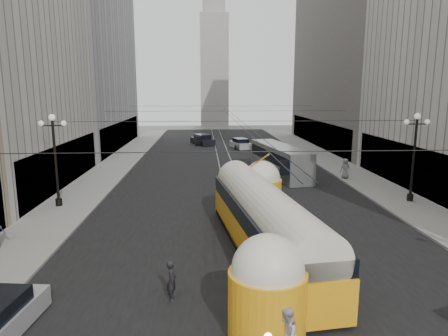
{
  "coord_description": "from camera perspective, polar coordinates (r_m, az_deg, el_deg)",
  "views": [
    {
      "loc": [
        -2.43,
        -9.46,
        8.05
      ],
      "look_at": [
        -1.26,
        13.4,
        3.61
      ],
      "focal_mm": 32.0,
      "sensor_mm": 36.0,
      "label": 1
    }
  ],
  "objects": [
    {
      "name": "pedestrian_crossing_a",
      "position": [
        16.23,
        -7.47,
        -15.63
      ],
      "size": [
        0.41,
        0.61,
        1.63
      ],
      "primitive_type": "imported",
      "rotation": [
        0.0,
        0.0,
        1.61
      ],
      "color": "black",
      "rests_on": "ground"
    },
    {
      "name": "city_bus",
      "position": [
        39.1,
        7.94,
        1.3
      ],
      "size": [
        4.23,
        11.49,
        2.84
      ],
      "color": "#919596",
      "rests_on": "ground"
    },
    {
      "name": "distant_tower",
      "position": [
        89.76,
        -1.41,
        15.39
      ],
      "size": [
        6.0,
        6.0,
        31.36
      ],
      "color": "#B2AFA8",
      "rests_on": "ground"
    },
    {
      "name": "streetcar",
      "position": [
        20.01,
        5.7,
        -7.44
      ],
      "size": [
        4.4,
        16.25,
        3.59
      ],
      "color": "#F6A515",
      "rests_on": "ground"
    },
    {
      "name": "lamppost_right_mid",
      "position": [
        31.6,
        25.53,
        2.06
      ],
      "size": [
        1.86,
        0.44,
        6.37
      ],
      "color": "black",
      "rests_on": "sidewalk_right"
    },
    {
      "name": "catenary",
      "position": [
        41.09,
        0.64,
        7.94
      ],
      "size": [
        25.0,
        72.0,
        0.23
      ],
      "color": "black",
      "rests_on": "ground"
    },
    {
      "name": "building_right_far",
      "position": [
        62.24,
        19.2,
        18.01
      ],
      "size": [
        12.6,
        32.6,
        32.6
      ],
      "color": "#514C47",
      "rests_on": "ground"
    },
    {
      "name": "sidewalk_left",
      "position": [
        47.14,
        -14.59,
        0.87
      ],
      "size": [
        4.0,
        72.0,
        0.15
      ],
      "primitive_type": "cube",
      "color": "gray",
      "rests_on": "ground"
    },
    {
      "name": "rail_left",
      "position": [
        42.76,
        -0.62,
        0.12
      ],
      "size": [
        0.12,
        85.0,
        0.04
      ],
      "primitive_type": "cube",
      "color": "gray",
      "rests_on": "ground"
    },
    {
      "name": "lamppost_left_mid",
      "position": [
        29.6,
        -22.99,
        1.73
      ],
      "size": [
        1.86,
        0.44,
        6.37
      ],
      "color": "black",
      "rests_on": "sidewalk_left"
    },
    {
      "name": "pedestrian_crossing_b",
      "position": [
        13.08,
        8.85,
        -22.47
      ],
      "size": [
        0.9,
        1.02,
        1.75
      ],
      "primitive_type": "imported",
      "rotation": [
        0.0,
        0.0,
        -1.89
      ],
      "color": "beige",
      "rests_on": "ground"
    },
    {
      "name": "sidewalk_right",
      "position": [
        48.36,
        14.48,
        1.13
      ],
      "size": [
        4.0,
        72.0,
        0.15
      ],
      "primitive_type": "cube",
      "color": "gray",
      "rests_on": "ground"
    },
    {
      "name": "sedan_dark_far",
      "position": [
        60.82,
        -3.09,
        4.03
      ],
      "size": [
        3.85,
        5.38,
        1.57
      ],
      "color": "black",
      "rests_on": "ground"
    },
    {
      "name": "building_left_far",
      "position": [
        60.41,
        -20.67,
        16.24
      ],
      "size": [
        12.6,
        28.6,
        28.6
      ],
      "color": "#999999",
      "rests_on": "ground"
    },
    {
      "name": "road",
      "position": [
        42.8,
        0.38,
        0.13
      ],
      "size": [
        20.0,
        85.0,
        0.02
      ],
      "primitive_type": "cube",
      "color": "black",
      "rests_on": "ground"
    },
    {
      "name": "pedestrian_sidewalk_right",
      "position": [
        38.16,
        16.94,
        -0.07
      ],
      "size": [
        0.92,
        0.6,
        1.83
      ],
      "primitive_type": "imported",
      "rotation": [
        0.0,
        0.0,
        3.2
      ],
      "color": "gray",
      "rests_on": "sidewalk_right"
    },
    {
      "name": "rail_right",
      "position": [
        42.85,
        1.39,
        0.14
      ],
      "size": [
        0.12,
        85.0,
        0.04
      ],
      "primitive_type": "cube",
      "color": "gray",
      "rests_on": "ground"
    },
    {
      "name": "sedan_white_far",
      "position": [
        56.78,
        2.37,
        3.47
      ],
      "size": [
        2.96,
        4.88,
        1.44
      ],
      "color": "silver",
      "rests_on": "ground"
    }
  ]
}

